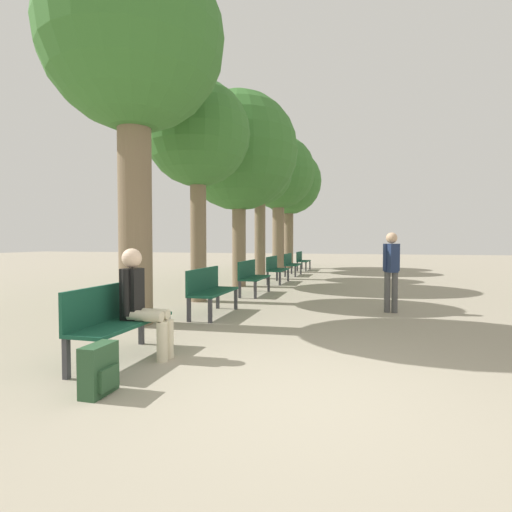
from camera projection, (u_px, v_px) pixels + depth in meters
The scene contains 16 objects.
ground_plane at pixel (295, 396), 3.64m from camera, with size 80.00×80.00×0.00m, color gray.
bench_row_0 at pixel (116, 316), 4.74m from camera, with size 0.49×1.52×0.89m.
bench_row_1 at pixel (210, 288), 7.61m from camera, with size 0.49×1.52×0.89m.
bench_row_2 at pixel (252, 275), 10.49m from camera, with size 0.49×1.52×0.89m.
bench_row_3 at pixel (276, 267), 13.37m from camera, with size 0.49×1.52×0.89m.
bench_row_4 at pixel (291, 263), 16.24m from camera, with size 0.49×1.52×0.89m.
bench_row_5 at pixel (302, 259), 19.12m from camera, with size 0.49×1.52×0.89m.
tree_row_0 at pixel (133, 45), 6.61m from camera, with size 3.03×3.03×6.29m.
tree_row_1 at pixel (198, 137), 9.22m from camera, with size 2.43×2.43×5.11m.
tree_row_2 at pixel (239, 152), 12.26m from camera, with size 3.62×3.62×5.98m.
tree_row_3 at pixel (260, 175), 14.78m from camera, with size 2.39×2.39×5.15m.
tree_row_4 at pixel (278, 174), 17.97m from camera, with size 3.29×3.29×6.16m.
tree_row_5 at pixel (289, 183), 20.48m from camera, with size 3.34×3.34×6.12m.
person_seated at pixel (141, 300), 4.82m from camera, with size 0.62×0.35×1.33m.
backpack at pixel (99, 370), 3.67m from camera, with size 0.22×0.38×0.47m.
pedestrian_near at pixel (391, 267), 7.85m from camera, with size 0.32×0.28×1.58m.
Camera 1 is at (0.59, -3.56, 1.42)m, focal length 28.00 mm.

